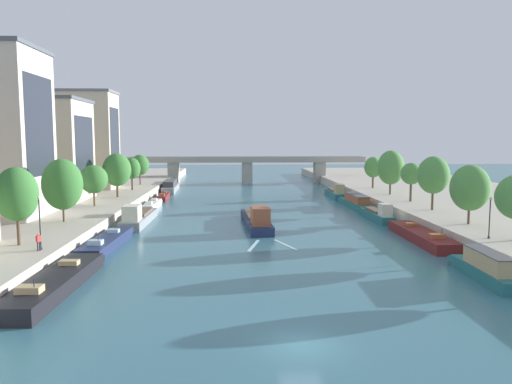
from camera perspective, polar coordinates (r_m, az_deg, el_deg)
ground_plane at (r=30.05m, az=5.24°, el=-17.16°), size 400.00×400.00×0.00m
quay_left at (r=89.61m, az=-24.81°, el=-1.39°), size 36.00×170.00×1.96m
quay_right at (r=92.85m, az=23.87°, el=-1.10°), size 36.00×170.00×1.96m
barge_midriver at (r=67.21m, az=0.04°, el=-3.18°), size 3.89×18.11×3.33m
wake_behind_barge at (r=55.70m, az=1.56°, el=-6.14°), size 5.59×6.05×0.03m
moored_boat_left_second at (r=42.46m, az=-22.11°, el=-9.63°), size 3.70×16.29×2.37m
moored_boat_left_upstream at (r=57.15m, az=-16.80°, el=-5.51°), size 3.11×14.27×2.20m
moored_boat_left_downstream at (r=71.21m, az=-13.36°, el=-2.83°), size 3.00×15.24×3.20m
moored_boat_left_gap_after at (r=86.05m, az=-11.87°, el=-1.49°), size 1.90×11.36×2.24m
moored_boat_left_near at (r=99.03m, az=-10.61°, el=-0.52°), size 2.06×10.69×2.07m
moored_boat_left_lone at (r=113.62m, az=-9.82°, el=0.63°), size 3.09×15.16×2.58m
moored_boat_right_upstream at (r=46.27m, az=24.83°, el=-7.93°), size 2.00×10.57×2.57m
moored_boat_right_downstream at (r=61.04m, az=18.44°, el=-4.78°), size 2.92×16.04×2.30m
moored_boat_right_second at (r=74.20m, az=13.83°, el=-2.54°), size 2.18×11.65×2.90m
moored_boat_right_lone at (r=87.60m, az=11.42°, el=-1.10°), size 2.94×14.38×2.33m
moored_boat_right_midway at (r=102.06m, az=9.14°, el=-0.07°), size 2.67×13.95×3.03m
tree_left_far at (r=50.89m, az=-25.87°, el=-0.24°), size 3.91×3.91×7.33m
tree_left_third at (r=63.17m, az=-21.41°, el=0.83°), size 4.72×4.72×7.56m
tree_left_midway at (r=76.14m, az=-18.21°, el=1.41°), size 4.08×4.08×6.10m
tree_left_nearest at (r=87.21m, az=-15.74°, el=2.47°), size 4.77×4.77×7.43m
tree_left_distant at (r=98.73m, az=-14.12°, el=2.65°), size 3.31×3.31×6.24m
tree_left_second at (r=109.66m, az=-13.24°, el=3.06°), size 3.97×3.97×6.48m
tree_right_nearest at (r=62.35m, az=23.42°, el=0.44°), size 4.50×4.50×6.92m
tree_right_far at (r=72.90m, az=19.76°, el=1.84°), size 4.37×4.37×7.50m
tree_right_third at (r=81.90m, az=17.46°, el=2.01°), size 3.34×3.34×6.13m
tree_right_by_lamp at (r=91.08m, az=15.26°, el=2.73°), size 4.73×4.73×7.84m
tree_right_past_mid at (r=102.19m, az=13.35°, el=2.79°), size 3.57×3.57×6.28m
lamppost_left_bank at (r=48.15m, az=-23.65°, el=-3.04°), size 0.28×0.28×4.84m
lamppost_right_bank at (r=54.45m, az=25.33°, el=-2.48°), size 0.28×0.28×4.16m
building_left_tall at (r=87.16m, az=-23.41°, el=4.53°), size 13.92×12.42×16.35m
building_left_far_end at (r=105.19m, az=-19.79°, el=5.68°), size 14.84×9.38×19.32m
bridge_far at (r=132.94m, az=-1.04°, el=3.00°), size 63.24×4.40×7.06m
person_on_quay at (r=48.02m, az=-23.78°, el=-5.16°), size 0.35×0.46×1.62m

